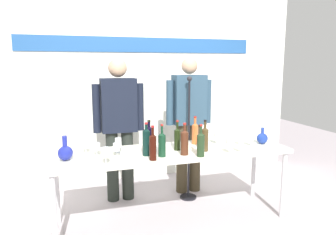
{
  "coord_description": "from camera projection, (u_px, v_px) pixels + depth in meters",
  "views": [
    {
      "loc": [
        -0.95,
        -2.94,
        1.61
      ],
      "look_at": [
        0.0,
        0.15,
        1.07
      ],
      "focal_mm": 33.77,
      "sensor_mm": 36.0,
      "label": 1
    }
  ],
  "objects": [
    {
      "name": "wine_glass_right_4",
      "position": [
        209.0,
        135.0,
        3.49
      ],
      "size": [
        0.06,
        0.06,
        0.13
      ],
      "color": "white",
      "rests_on": "display_table"
    },
    {
      "name": "decanter_blue_left",
      "position": [
        65.0,
        152.0,
        2.84
      ],
      "size": [
        0.13,
        0.13,
        0.23
      ],
      "color": "navy",
      "rests_on": "display_table"
    },
    {
      "name": "wine_glass_right_2",
      "position": [
        241.0,
        143.0,
        3.08
      ],
      "size": [
        0.06,
        0.06,
        0.14
      ],
      "color": "white",
      "rests_on": "display_table"
    },
    {
      "name": "wine_bottle_1",
      "position": [
        201.0,
        143.0,
        2.95
      ],
      "size": [
        0.07,
        0.07,
        0.31
      ],
      "color": "#21381E",
      "rests_on": "display_table"
    },
    {
      "name": "wine_bottle_4",
      "position": [
        146.0,
        141.0,
        2.98
      ],
      "size": [
        0.07,
        0.07,
        0.32
      ],
      "color": "black",
      "rests_on": "display_table"
    },
    {
      "name": "wine_bottle_3",
      "position": [
        205.0,
        138.0,
        3.14
      ],
      "size": [
        0.07,
        0.07,
        0.32
      ],
      "color": "#45351B",
      "rests_on": "display_table"
    },
    {
      "name": "wine_bottle_6",
      "position": [
        177.0,
        138.0,
        3.18
      ],
      "size": [
        0.06,
        0.06,
        0.31
      ],
      "color": "black",
      "rests_on": "display_table"
    },
    {
      "name": "wine_glass_right_3",
      "position": [
        230.0,
        143.0,
        3.05
      ],
      "size": [
        0.07,
        0.07,
        0.15
      ],
      "color": "white",
      "rests_on": "display_table"
    },
    {
      "name": "wine_glass_left_0",
      "position": [
        106.0,
        152.0,
        2.71
      ],
      "size": [
        0.06,
        0.06,
        0.16
      ],
      "color": "white",
      "rests_on": "display_table"
    },
    {
      "name": "microphone_stand",
      "position": [
        189.0,
        159.0,
        3.77
      ],
      "size": [
        0.2,
        0.2,
        1.48
      ],
      "color": "black",
      "rests_on": "ground"
    },
    {
      "name": "wine_glass_left_4",
      "position": [
        118.0,
        143.0,
        3.09
      ],
      "size": [
        0.06,
        0.06,
        0.15
      ],
      "color": "white",
      "rests_on": "display_table"
    },
    {
      "name": "wine_glass_left_3",
      "position": [
        117.0,
        147.0,
        2.96
      ],
      "size": [
        0.07,
        0.07,
        0.13
      ],
      "color": "white",
      "rests_on": "display_table"
    },
    {
      "name": "back_wall",
      "position": [
        141.0,
        72.0,
        4.4
      ],
      "size": [
        4.59,
        0.11,
        3.0
      ],
      "color": "white",
      "rests_on": "ground"
    },
    {
      "name": "wine_bottle_7",
      "position": [
        185.0,
        141.0,
        3.01
      ],
      "size": [
        0.08,
        0.08,
        0.31
      ],
      "color": "#4C2616",
      "rests_on": "display_table"
    },
    {
      "name": "wine_glass_left_2",
      "position": [
        97.0,
        147.0,
        2.97
      ],
      "size": [
        0.07,
        0.07,
        0.13
      ],
      "color": "white",
      "rests_on": "display_table"
    },
    {
      "name": "presenter_right",
      "position": [
        189.0,
        117.0,
        3.92
      ],
      "size": [
        0.58,
        0.22,
        1.69
      ],
      "color": "#3C3220",
      "rests_on": "ground"
    },
    {
      "name": "ground_plane",
      "position": [
        172.0,
        220.0,
        3.31
      ],
      "size": [
        10.0,
        10.0,
        0.0
      ],
      "primitive_type": "plane",
      "color": "#B4A8AF"
    },
    {
      "name": "wine_glass_right_0",
      "position": [
        217.0,
        134.0,
        3.4
      ],
      "size": [
        0.06,
        0.06,
        0.16
      ],
      "color": "white",
      "rests_on": "display_table"
    },
    {
      "name": "wine_bottle_2",
      "position": [
        149.0,
        138.0,
        3.12
      ],
      "size": [
        0.07,
        0.07,
        0.32
      ],
      "color": "black",
      "rests_on": "display_table"
    },
    {
      "name": "presenter_left",
      "position": [
        119.0,
        121.0,
        3.66
      ],
      "size": [
        0.59,
        0.22,
        1.68
      ],
      "color": "#222822",
      "rests_on": "ground"
    },
    {
      "name": "wine_bottle_0",
      "position": [
        162.0,
        144.0,
        2.96
      ],
      "size": [
        0.07,
        0.07,
        0.31
      ],
      "color": "#123722",
      "rests_on": "display_table"
    },
    {
      "name": "wine_glass_right_1",
      "position": [
        241.0,
        136.0,
        3.34
      ],
      "size": [
        0.06,
        0.06,
        0.15
      ],
      "color": "white",
      "rests_on": "display_table"
    },
    {
      "name": "wine_bottle_8",
      "position": [
        153.0,
        146.0,
        2.84
      ],
      "size": [
        0.06,
        0.06,
        0.32
      ],
      "color": "black",
      "rests_on": "display_table"
    },
    {
      "name": "decanter_blue_right",
      "position": [
        262.0,
        138.0,
        3.43
      ],
      "size": [
        0.12,
        0.12,
        0.18
      ],
      "color": "navy",
      "rests_on": "display_table"
    },
    {
      "name": "wine_bottle_5",
      "position": [
        195.0,
        132.0,
        3.42
      ],
      "size": [
        0.07,
        0.07,
        0.3
      ],
      "color": "#CB612D",
      "rests_on": "display_table"
    },
    {
      "name": "display_table",
      "position": [
        172.0,
        156.0,
        3.19
      ],
      "size": [
        2.39,
        0.67,
        0.75
      ],
      "color": "silver",
      "rests_on": "ground"
    },
    {
      "name": "wine_glass_right_5",
      "position": [
        251.0,
        137.0,
        3.33
      ],
      "size": [
        0.07,
        0.07,
        0.15
      ],
      "color": "white",
      "rests_on": "display_table"
    },
    {
      "name": "wine_glass_left_1",
      "position": [
        85.0,
        143.0,
        3.06
      ],
      "size": [
        0.07,
        0.07,
        0.15
      ],
      "color": "white",
      "rests_on": "display_table"
    }
  ]
}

